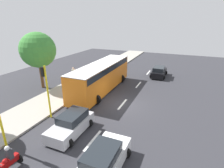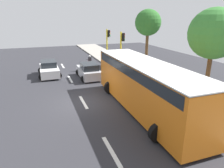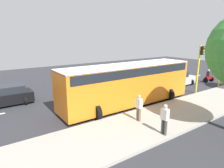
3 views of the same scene
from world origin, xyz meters
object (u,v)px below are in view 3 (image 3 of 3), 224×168
Objects in this scene: car_black at (6,96)px; car_white at (165,72)px; motorcycle at (209,77)px; traffic_light_midblock at (200,62)px; traffic_light_corner at (223,59)px; pedestrian_by_tree at (139,107)px; pedestrian_near_signal at (165,118)px; car_silver at (178,79)px; city_bus at (128,82)px.

car_white is (-0.02, 18.45, 0.00)m from car_black.
traffic_light_midblock reaches higher than motorcycle.
car_black is 0.89× the size of traffic_light_corner.
motorcycle reaches higher than car_black.
pedestrian_by_tree is (3.58, -14.21, 0.42)m from motorcycle.
pedestrian_near_signal is at bearing -68.47° from motorcycle.
car_silver is 2.55× the size of motorcycle.
pedestrian_near_signal is 1.00× the size of pedestrian_by_tree.
pedestrian_near_signal is at bearing -49.71° from car_white.
pedestrian_near_signal is (5.63, -14.27, 0.42)m from motorcycle.
car_silver is at bearing -30.76° from car_white.
car_black and car_silver have the same top height.
city_bus is at bearing 151.36° from pedestrian_by_tree.
pedestrian_near_signal reaches higher than car_white.
car_white is at bearing 90.06° from car_black.
motorcycle is at bearing 74.94° from car_silver.
traffic_light_midblock is (3.02, -1.14, 2.22)m from car_silver.
city_bus is 7.44m from traffic_light_midblock.
car_black is 16.68m from traffic_light_midblock.
car_white is 14.78m from pedestrian_by_tree.
traffic_light_corner reaches higher than pedestrian_near_signal.
car_white is 16.08m from pedestrian_near_signal.
car_silver is 2.31× the size of pedestrian_by_tree.
pedestrian_by_tree is (8.32, 6.26, 0.35)m from car_black.
car_white is 2.36× the size of pedestrian_near_signal.
car_white is 11.85m from city_bus.
city_bus is (1.67, -8.37, 1.14)m from car_silver.
pedestrian_by_tree is (4.70, -10.03, 0.35)m from car_silver.
traffic_light_corner is (3.02, 3.03, 2.22)m from car_silver.
traffic_light_corner is at bearing 45.10° from car_silver.
pedestrian_near_signal is (10.37, 6.19, 0.35)m from car_black.
pedestrian_near_signal is at bearing -1.74° from pedestrian_by_tree.
traffic_light_corner is (-1.68, 13.06, 1.87)m from pedestrian_by_tree.
city_bus reaches higher than car_silver.
car_silver is 8.61m from city_bus.
car_black is at bearing -149.15° from pedestrian_near_signal.
car_black is 12.09m from pedestrian_near_signal.
city_bus is 6.51× the size of pedestrian_by_tree.
traffic_light_midblock is at bearing 100.72° from pedestrian_by_tree.
traffic_light_midblock reaches higher than car_white.
city_bus is 12.62m from motorcycle.
car_black is at bearing -143.05° from pedestrian_by_tree.
motorcycle is at bearing 22.88° from car_white.
car_silver is 2.31× the size of pedestrian_near_signal.
traffic_light_corner is at bearing 7.37° from car_white.
pedestrian_by_tree is (3.03, -1.66, -0.79)m from city_bus.
motorcycle is at bearing 92.48° from city_bus.
pedestrian_by_tree is (-2.05, 0.06, 0.00)m from pedestrian_near_signal.
traffic_light_corner reaches higher than car_white.
car_silver and car_white have the same top height.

